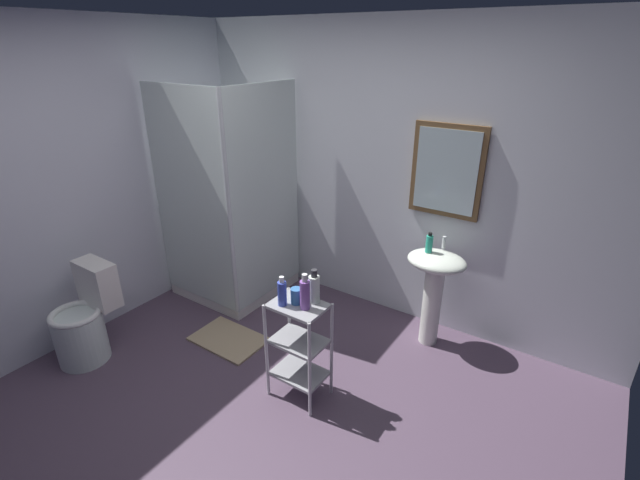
% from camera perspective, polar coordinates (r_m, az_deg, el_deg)
% --- Properties ---
extents(ground_plane, '(4.20, 4.20, 0.02)m').
position_cam_1_polar(ground_plane, '(3.23, -9.69, -22.07)').
color(ground_plane, '#554255').
extents(wall_back, '(4.20, 0.14, 2.50)m').
position_cam_1_polar(wall_back, '(3.91, 8.01, 8.25)').
color(wall_back, silver).
rests_on(wall_back, ground_plane).
extents(wall_left, '(0.10, 4.20, 2.50)m').
position_cam_1_polar(wall_left, '(3.97, -31.03, 5.20)').
color(wall_left, silver).
rests_on(wall_left, ground_plane).
extents(shower_stall, '(0.92, 0.92, 2.00)m').
position_cam_1_polar(shower_stall, '(4.35, -10.92, -1.38)').
color(shower_stall, white).
rests_on(shower_stall, ground_plane).
extents(pedestal_sink, '(0.46, 0.37, 0.81)m').
position_cam_1_polar(pedestal_sink, '(3.65, 14.39, -4.96)').
color(pedestal_sink, white).
rests_on(pedestal_sink, ground_plane).
extents(sink_faucet, '(0.03, 0.03, 0.10)m').
position_cam_1_polar(sink_faucet, '(3.63, 15.51, -0.29)').
color(sink_faucet, silver).
rests_on(sink_faucet, pedestal_sink).
extents(toilet, '(0.37, 0.49, 0.76)m').
position_cam_1_polar(toilet, '(3.95, -27.80, -9.22)').
color(toilet, white).
rests_on(toilet, ground_plane).
extents(storage_cart, '(0.38, 0.28, 0.74)m').
position_cam_1_polar(storage_cart, '(3.10, -2.71, -12.97)').
color(storage_cart, silver).
rests_on(storage_cart, ground_plane).
extents(hand_soap_bottle, '(0.05, 0.05, 0.16)m').
position_cam_1_polar(hand_soap_bottle, '(3.52, 13.75, -0.43)').
color(hand_soap_bottle, '#2DBC99').
rests_on(hand_soap_bottle, pedestal_sink).
extents(conditioner_bottle_purple, '(0.06, 0.06, 0.25)m').
position_cam_1_polar(conditioner_bottle_purple, '(2.83, -1.94, -6.87)').
color(conditioner_bottle_purple, '#834FAA').
rests_on(conditioner_bottle_purple, storage_cart).
extents(shampoo_bottle_blue, '(0.06, 0.06, 0.21)m').
position_cam_1_polar(shampoo_bottle_blue, '(2.88, -4.85, -6.71)').
color(shampoo_bottle_blue, '#3649B5').
rests_on(shampoo_bottle_blue, storage_cart).
extents(lotion_bottle_white, '(0.07, 0.07, 0.24)m').
position_cam_1_polar(lotion_bottle_white, '(2.90, -0.76, -6.16)').
color(lotion_bottle_white, white).
rests_on(lotion_bottle_white, storage_cart).
extents(rinse_cup, '(0.07, 0.07, 0.11)m').
position_cam_1_polar(rinse_cup, '(2.91, -3.04, -7.13)').
color(rinse_cup, '#3870B2').
rests_on(rinse_cup, storage_cart).
extents(bath_mat, '(0.60, 0.40, 0.02)m').
position_cam_1_polar(bath_mat, '(3.92, -11.55, -12.28)').
color(bath_mat, tan).
rests_on(bath_mat, ground_plane).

